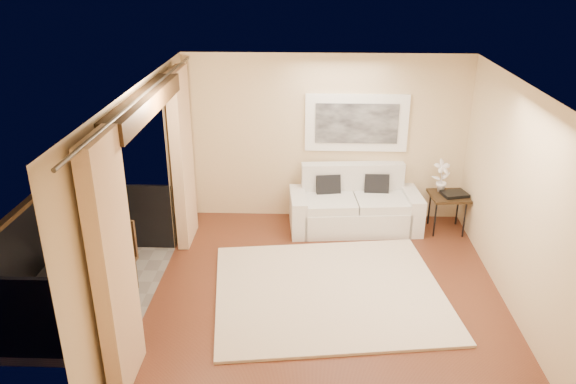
{
  "coord_description": "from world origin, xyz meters",
  "views": [
    {
      "loc": [
        -0.27,
        -6.12,
        4.07
      ],
      "look_at": [
        -0.54,
        0.99,
        1.05
      ],
      "focal_mm": 35.0,
      "sensor_mm": 36.0,
      "label": 1
    }
  ],
  "objects_px": {
    "orchid": "(442,176)",
    "balcony_chair_far": "(74,241)",
    "sofa": "(354,206)",
    "bistro_table": "(88,245)",
    "ice_bucket": "(74,228)",
    "side_table": "(448,198)",
    "balcony_chair_near": "(118,252)"
  },
  "relations": [
    {
      "from": "side_table",
      "to": "bistro_table",
      "type": "relative_size",
      "value": 0.81
    },
    {
      "from": "side_table",
      "to": "balcony_chair_far",
      "type": "bearing_deg",
      "value": -163.97
    },
    {
      "from": "balcony_chair_far",
      "to": "ice_bucket",
      "type": "relative_size",
      "value": 4.43
    },
    {
      "from": "side_table",
      "to": "ice_bucket",
      "type": "height_order",
      "value": "ice_bucket"
    },
    {
      "from": "balcony_chair_near",
      "to": "orchid",
      "type": "bearing_deg",
      "value": 30.23
    },
    {
      "from": "balcony_chair_far",
      "to": "ice_bucket",
      "type": "distance_m",
      "value": 0.49
    },
    {
      "from": "sofa",
      "to": "side_table",
      "type": "bearing_deg",
      "value": -8.62
    },
    {
      "from": "balcony_chair_far",
      "to": "balcony_chair_near",
      "type": "bearing_deg",
      "value": 138.34
    },
    {
      "from": "orchid",
      "to": "balcony_chair_far",
      "type": "distance_m",
      "value": 5.5
    },
    {
      "from": "orchid",
      "to": "bistro_table",
      "type": "height_order",
      "value": "orchid"
    },
    {
      "from": "side_table",
      "to": "balcony_chair_far",
      "type": "relative_size",
      "value": 0.69
    },
    {
      "from": "orchid",
      "to": "balcony_chair_far",
      "type": "bearing_deg",
      "value": -162.34
    },
    {
      "from": "sofa",
      "to": "bistro_table",
      "type": "xyz_separation_m",
      "value": [
        -3.53,
        -2.04,
        0.33
      ]
    },
    {
      "from": "side_table",
      "to": "balcony_chair_near",
      "type": "height_order",
      "value": "balcony_chair_near"
    },
    {
      "from": "bistro_table",
      "to": "ice_bucket",
      "type": "xyz_separation_m",
      "value": [
        -0.19,
        0.11,
        0.18
      ]
    },
    {
      "from": "balcony_chair_near",
      "to": "ice_bucket",
      "type": "bearing_deg",
      "value": 177.16
    },
    {
      "from": "orchid",
      "to": "balcony_chair_near",
      "type": "distance_m",
      "value": 4.95
    },
    {
      "from": "ice_bucket",
      "to": "sofa",
      "type": "bearing_deg",
      "value": 27.34
    },
    {
      "from": "sofa",
      "to": "balcony_chair_near",
      "type": "height_order",
      "value": "sofa"
    },
    {
      "from": "side_table",
      "to": "ice_bucket",
      "type": "distance_m",
      "value": 5.5
    },
    {
      "from": "sofa",
      "to": "ice_bucket",
      "type": "height_order",
      "value": "sofa"
    },
    {
      "from": "sofa",
      "to": "balcony_chair_near",
      "type": "xyz_separation_m",
      "value": [
        -3.15,
        -2.01,
        0.22
      ]
    },
    {
      "from": "sofa",
      "to": "orchid",
      "type": "height_order",
      "value": "orchid"
    },
    {
      "from": "bistro_table",
      "to": "orchid",
      "type": "bearing_deg",
      "value": 23.06
    },
    {
      "from": "balcony_chair_near",
      "to": "side_table",
      "type": "bearing_deg",
      "value": 28.34
    },
    {
      "from": "sofa",
      "to": "bistro_table",
      "type": "bearing_deg",
      "value": -154.96
    },
    {
      "from": "balcony_chair_far",
      "to": "balcony_chair_near",
      "type": "distance_m",
      "value": 0.83
    },
    {
      "from": "orchid",
      "to": "ice_bucket",
      "type": "bearing_deg",
      "value": -158.83
    },
    {
      "from": "balcony_chair_far",
      "to": "balcony_chair_near",
      "type": "height_order",
      "value": "balcony_chair_near"
    },
    {
      "from": "bistro_table",
      "to": "balcony_chair_far",
      "type": "distance_m",
      "value": 0.57
    },
    {
      "from": "orchid",
      "to": "ice_bucket",
      "type": "height_order",
      "value": "orchid"
    },
    {
      "from": "orchid",
      "to": "ice_bucket",
      "type": "distance_m",
      "value": 5.43
    }
  ]
}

